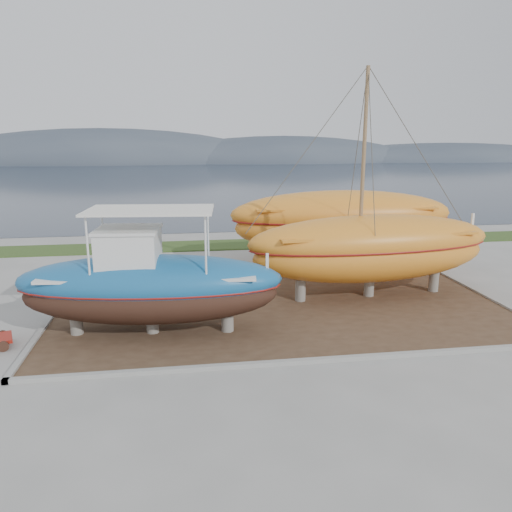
{
  "coord_description": "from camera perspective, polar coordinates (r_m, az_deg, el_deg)",
  "views": [
    {
      "loc": [
        -3.94,
        -16.03,
        6.9
      ],
      "look_at": [
        -0.94,
        4.0,
        2.02
      ],
      "focal_mm": 35.0,
      "sensor_mm": 36.0,
      "label": 1
    }
  ],
  "objects": [
    {
      "name": "ground",
      "position": [
        17.89,
        4.94,
        -9.19
      ],
      "size": [
        140.0,
        140.0,
        0.0
      ],
      "primitive_type": "plane",
      "color": "gray",
      "rests_on": "ground"
    },
    {
      "name": "dirt_patch",
      "position": [
        21.54,
        2.49,
        -5.07
      ],
      "size": [
        18.0,
        12.0,
        0.06
      ],
      "primitive_type": "cube",
      "color": "#422D1E",
      "rests_on": "ground"
    },
    {
      "name": "curb_frame",
      "position": [
        21.53,
        2.49,
        -4.95
      ],
      "size": [
        18.6,
        12.6,
        0.15
      ],
      "primitive_type": null,
      "color": "gray",
      "rests_on": "ground"
    },
    {
      "name": "grass_strip",
      "position": [
        32.51,
        -1.36,
        1.36
      ],
      "size": [
        44.0,
        3.0,
        0.08
      ],
      "primitive_type": "cube",
      "color": "#284219",
      "rests_on": "ground"
    },
    {
      "name": "sea",
      "position": [
        86.4,
        -5.94,
        8.9
      ],
      "size": [
        260.0,
        100.0,
        0.04
      ],
      "primitive_type": null,
      "color": "#1A2434",
      "rests_on": "ground"
    },
    {
      "name": "mountain_ridge",
      "position": [
        141.26,
        -7.02,
        10.65
      ],
      "size": [
        200.0,
        36.0,
        20.0
      ],
      "primitive_type": null,
      "color": "#333D49",
      "rests_on": "ground"
    },
    {
      "name": "blue_caique",
      "position": [
        17.75,
        -12.02,
        -1.83
      ],
      "size": [
        9.49,
        3.75,
        4.45
      ],
      "primitive_type": null,
      "rotation": [
        0.0,
        0.0,
        -0.09
      ],
      "color": "#175B94",
      "rests_on": "dirt_patch"
    },
    {
      "name": "white_dinghy",
      "position": [
        21.68,
        -14.05,
        -3.53
      ],
      "size": [
        4.44,
        3.05,
        1.25
      ],
      "primitive_type": null,
      "rotation": [
        0.0,
        0.0,
        -0.4
      ],
      "color": "silver",
      "rests_on": "dirt_patch"
    },
    {
      "name": "orange_sailboat",
      "position": [
        21.63,
        13.39,
        7.7
      ],
      "size": [
        11.12,
        3.98,
        9.55
      ],
      "primitive_type": null,
      "rotation": [
        0.0,
        0.0,
        0.07
      ],
      "color": "orange",
      "rests_on": "dirt_patch"
    },
    {
      "name": "orange_bare_hull",
      "position": [
        27.28,
        9.75,
        3.05
      ],
      "size": [
        12.12,
        4.06,
        3.93
      ],
      "primitive_type": null,
      "rotation": [
        0.0,
        0.0,
        -0.04
      ],
      "color": "orange",
      "rests_on": "dirt_patch"
    }
  ]
}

